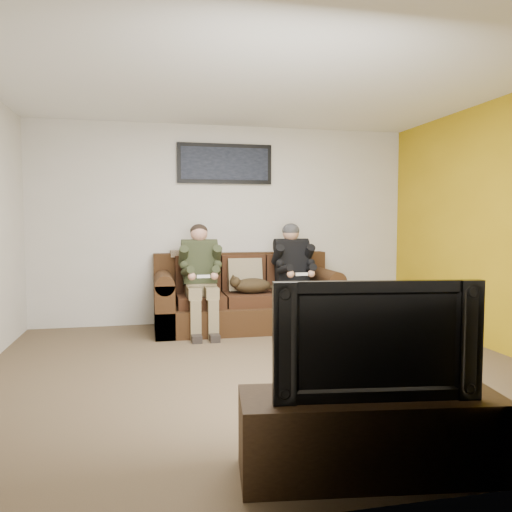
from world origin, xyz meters
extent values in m
plane|color=brown|center=(0.00, 0.00, 0.00)|extent=(5.00, 5.00, 0.00)
plane|color=silver|center=(0.00, 0.00, 2.60)|extent=(5.00, 5.00, 0.00)
plane|color=beige|center=(0.00, 2.25, 1.30)|extent=(5.00, 0.00, 5.00)
plane|color=beige|center=(0.00, -2.25, 1.30)|extent=(5.00, 0.00, 5.00)
plane|color=beige|center=(2.50, 0.00, 1.30)|extent=(0.00, 4.50, 4.50)
plane|color=#BF9913|center=(2.49, 0.00, 1.30)|extent=(0.00, 4.50, 4.50)
cube|color=#382211|center=(0.19, 1.75, 0.16)|extent=(2.28, 0.98, 0.31)
cube|color=#382211|center=(0.19, 2.14, 0.62)|extent=(2.28, 0.21, 0.62)
cube|color=#382211|center=(-0.84, 1.75, 0.31)|extent=(0.23, 0.98, 0.62)
cube|color=#382211|center=(1.21, 1.75, 0.31)|extent=(0.23, 0.98, 0.62)
cylinder|color=#382211|center=(-0.84, 1.75, 0.62)|extent=(0.23, 0.98, 0.23)
cylinder|color=#382211|center=(1.21, 1.75, 0.62)|extent=(0.23, 0.98, 0.23)
cube|color=#391F11|center=(-0.40, 1.70, 0.38)|extent=(0.57, 0.62, 0.14)
cube|color=#391F11|center=(-0.40, 1.99, 0.68)|extent=(0.57, 0.14, 0.46)
cube|color=#391F11|center=(0.19, 1.70, 0.38)|extent=(0.57, 0.62, 0.14)
cube|color=#391F11|center=(0.19, 1.99, 0.68)|extent=(0.57, 0.14, 0.46)
cube|color=#391F11|center=(0.77, 1.70, 0.38)|extent=(0.57, 0.62, 0.14)
cube|color=#391F11|center=(0.77, 1.99, 0.68)|extent=(0.57, 0.14, 0.46)
cube|color=#877758|center=(0.19, 1.87, 0.66)|extent=(0.43, 0.21, 0.43)
cube|color=gray|center=(-0.50, 2.12, 0.93)|extent=(0.47, 0.23, 0.08)
cube|color=#837352|center=(-0.40, 1.67, 0.53)|extent=(0.36, 0.30, 0.14)
cube|color=#2B311D|center=(-0.40, 1.77, 0.83)|extent=(0.40, 0.30, 0.53)
cylinder|color=#2B311D|center=(-0.40, 1.79, 1.04)|extent=(0.44, 0.18, 0.18)
sphere|color=tan|center=(-0.40, 1.81, 1.20)|extent=(0.21, 0.21, 0.21)
cube|color=#837352|center=(-0.50, 1.47, 0.52)|extent=(0.15, 0.42, 0.13)
cube|color=#837352|center=(-0.30, 1.47, 0.52)|extent=(0.15, 0.42, 0.13)
cube|color=#837352|center=(-0.50, 1.27, 0.23)|extent=(0.12, 0.13, 0.46)
cube|color=#837352|center=(-0.30, 1.27, 0.23)|extent=(0.12, 0.13, 0.46)
cube|color=black|center=(-0.50, 1.19, 0.04)|extent=(0.11, 0.26, 0.08)
cube|color=black|center=(-0.30, 1.19, 0.04)|extent=(0.11, 0.26, 0.08)
cylinder|color=#2B311D|center=(-0.60, 1.70, 0.93)|extent=(0.11, 0.30, 0.28)
cylinder|color=#2B311D|center=(-0.20, 1.70, 0.93)|extent=(0.11, 0.30, 0.28)
cylinder|color=#2B311D|center=(-0.57, 1.48, 0.77)|extent=(0.14, 0.32, 0.15)
cylinder|color=#2B311D|center=(-0.23, 1.48, 0.77)|extent=(0.14, 0.32, 0.15)
sphere|color=tan|center=(-0.53, 1.36, 0.72)|extent=(0.09, 0.09, 0.09)
sphere|color=tan|center=(-0.27, 1.36, 0.72)|extent=(0.09, 0.09, 0.09)
cube|color=white|center=(-0.40, 1.34, 0.72)|extent=(0.15, 0.04, 0.03)
ellipsoid|color=black|center=(-0.40, 1.82, 1.23)|extent=(0.22, 0.22, 0.17)
cube|color=black|center=(0.77, 1.67, 0.53)|extent=(0.36, 0.30, 0.14)
cube|color=black|center=(0.77, 1.77, 0.83)|extent=(0.40, 0.30, 0.53)
cylinder|color=black|center=(0.77, 1.79, 1.04)|extent=(0.44, 0.18, 0.18)
sphere|color=tan|center=(0.77, 1.81, 1.20)|extent=(0.21, 0.21, 0.21)
cube|color=black|center=(0.67, 1.47, 0.52)|extent=(0.15, 0.42, 0.13)
cube|color=black|center=(0.87, 1.47, 0.52)|extent=(0.15, 0.42, 0.13)
cube|color=black|center=(0.67, 1.27, 0.23)|extent=(0.12, 0.13, 0.46)
cube|color=black|center=(0.87, 1.27, 0.23)|extent=(0.12, 0.13, 0.46)
cube|color=black|center=(0.67, 1.19, 0.04)|extent=(0.11, 0.26, 0.08)
cube|color=black|center=(0.87, 1.19, 0.04)|extent=(0.11, 0.26, 0.08)
cylinder|color=black|center=(0.57, 1.70, 0.93)|extent=(0.11, 0.30, 0.28)
cylinder|color=black|center=(0.97, 1.70, 0.93)|extent=(0.11, 0.30, 0.28)
cylinder|color=black|center=(0.60, 1.48, 0.77)|extent=(0.14, 0.32, 0.15)
cylinder|color=black|center=(0.94, 1.48, 0.77)|extent=(0.14, 0.32, 0.15)
sphere|color=tan|center=(0.64, 1.36, 0.72)|extent=(0.09, 0.09, 0.09)
sphere|color=tan|center=(0.90, 1.36, 0.72)|extent=(0.09, 0.09, 0.09)
cube|color=white|center=(0.77, 1.34, 0.72)|extent=(0.15, 0.04, 0.03)
ellipsoid|color=black|center=(0.77, 1.81, 1.23)|extent=(0.22, 0.22, 0.19)
ellipsoid|color=#402F19|center=(0.24, 1.65, 0.55)|extent=(0.47, 0.26, 0.19)
sphere|color=#402F19|center=(0.02, 1.62, 0.61)|extent=(0.14, 0.14, 0.14)
cone|color=#402F19|center=(0.00, 1.59, 0.68)|extent=(0.04, 0.04, 0.04)
cone|color=#402F19|center=(0.00, 1.66, 0.68)|extent=(0.04, 0.04, 0.04)
cylinder|color=#402F19|center=(0.48, 1.70, 0.52)|extent=(0.26, 0.13, 0.08)
cube|color=black|center=(-0.01, 2.22, 2.10)|extent=(1.25, 0.04, 0.52)
cube|color=black|center=(-0.01, 2.19, 2.10)|extent=(1.15, 0.01, 0.42)
cube|color=black|center=(0.13, -1.95, 0.22)|extent=(1.43, 0.62, 0.43)
imported|color=black|center=(0.13, -1.95, 0.74)|extent=(1.08, 0.28, 0.62)
camera|label=1|loc=(-1.01, -4.34, 1.35)|focal=35.00mm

